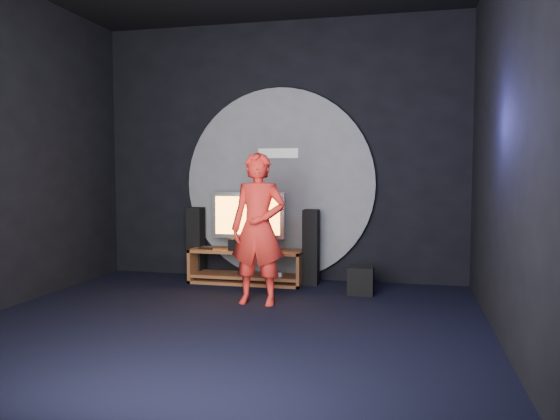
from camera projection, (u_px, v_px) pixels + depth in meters
The scene contains 13 objects.
floor at pixel (220, 328), 5.14m from camera, with size 5.00×5.00×0.00m, color black.
back_wall at pixel (280, 151), 7.45m from camera, with size 5.00×0.04×3.50m, color black.
front_wall at pixel (41, 113), 2.59m from camera, with size 5.00×0.04×3.50m, color black.
right_wall at pixel (508, 138), 4.45m from camera, with size 0.04×5.00×3.50m, color black.
wall_disc_panel at pixel (279, 184), 7.42m from camera, with size 2.60×0.11×2.60m.
media_console at pixel (247, 269), 7.20m from camera, with size 1.50×0.45×0.45m.
tv at pixel (248, 218), 7.22m from camera, with size 0.99×0.22×0.75m.
center_speaker at pixel (244, 245), 7.08m from camera, with size 0.40×0.15×0.15m, color black.
remote at pixel (206, 249), 7.18m from camera, with size 0.18×0.05×0.02m, color black.
tower_speaker_left at pixel (196, 243), 7.52m from camera, with size 0.20×0.22×0.98m, color black.
tower_speaker_right at pixel (311, 247), 7.09m from camera, with size 0.20×0.22×0.98m, color black.
subwoofer at pixel (361, 280), 6.56m from camera, with size 0.30×0.30×0.33m, color black.
player at pixel (258, 229), 6.03m from camera, with size 0.62×0.40×1.69m, color red.
Camera 1 is at (1.70, -4.79, 1.47)m, focal length 35.00 mm.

